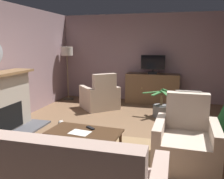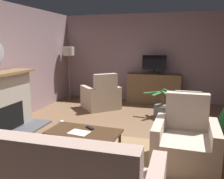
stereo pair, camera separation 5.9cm
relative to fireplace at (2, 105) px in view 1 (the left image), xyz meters
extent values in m
cube|color=brown|center=(2.32, 0.11, -0.60)|extent=(5.79, 7.57, 0.04)
cube|color=gray|center=(2.32, 3.64, 0.76)|extent=(5.79, 0.10, 2.67)
cube|color=#8E704C|center=(2.38, -0.45, -0.57)|extent=(2.34, 1.73, 0.01)
cube|color=#4C4C51|center=(0.35, 0.00, -0.56)|extent=(0.50, 1.65, 0.04)
cube|color=#ADA393|center=(-0.03, 0.00, 0.01)|extent=(0.36, 1.45, 1.18)
cube|color=black|center=(0.11, 0.00, -0.26)|extent=(0.10, 0.81, 0.52)
cube|color=olive|center=(0.01, 0.00, 0.62)|extent=(0.48, 1.61, 0.05)
cube|color=#4A3523|center=(2.65, 3.29, -0.55)|extent=(1.51, 0.42, 0.06)
cube|color=brown|center=(2.65, 3.29, -0.14)|extent=(1.57, 0.48, 0.89)
sphere|color=tan|center=(2.37, 3.03, -0.09)|extent=(0.03, 0.03, 0.03)
sphere|color=tan|center=(2.93, 3.03, -0.09)|extent=(0.03, 0.03, 0.03)
cube|color=black|center=(2.65, 3.24, 0.34)|extent=(0.25, 0.20, 0.06)
cylinder|color=black|center=(2.65, 3.24, 0.41)|extent=(0.04, 0.04, 0.08)
cube|color=black|center=(2.65, 3.24, 0.66)|extent=(0.70, 0.05, 0.42)
cube|color=black|center=(2.65, 3.21, 0.66)|extent=(0.66, 0.01, 0.38)
cube|color=#422B19|center=(2.02, -0.69, -0.12)|extent=(1.14, 0.65, 0.03)
cylinder|color=#422B19|center=(2.54, -0.49, -0.36)|extent=(0.04, 0.04, 0.45)
cylinder|color=#422B19|center=(1.54, -0.42, -0.36)|extent=(0.04, 0.04, 0.45)
cylinder|color=#422B19|center=(2.51, -0.96, -0.36)|extent=(0.04, 0.04, 0.45)
cylinder|color=#422B19|center=(1.51, -0.89, -0.36)|extent=(0.04, 0.04, 0.45)
cube|color=black|center=(2.07, -0.56, -0.09)|extent=(0.17, 0.14, 0.02)
cube|color=silver|center=(1.99, -0.78, -0.10)|extent=(0.33, 0.26, 0.01)
cube|color=#BC9E8E|center=(2.18, -2.28, 0.15)|extent=(1.94, 0.20, 0.57)
cube|color=slate|center=(2.06, -2.06, -0.02)|extent=(0.37, 0.16, 0.36)
cube|color=#C6B29E|center=(3.51, -0.45, -0.35)|extent=(0.67, 0.93, 0.46)
cube|color=#C6B29E|center=(3.52, -0.09, 0.16)|extent=(0.65, 0.20, 0.58)
cube|color=#C6B29E|center=(3.90, -0.46, -0.25)|extent=(0.16, 0.91, 0.66)
cube|color=#C6B29E|center=(3.13, -0.44, -0.25)|extent=(0.16, 0.91, 0.66)
cube|color=white|center=(3.53, -0.02, 0.35)|extent=(0.40, 0.03, 0.24)
cube|color=#C6B29E|center=(1.29, 2.32, -0.37)|extent=(1.04, 1.05, 0.42)
cube|color=#C6B29E|center=(1.51, 2.07, 0.13)|extent=(0.58, 0.56, 0.58)
cube|color=#C6B29E|center=(1.01, 2.06, -0.27)|extent=(0.67, 0.71, 0.62)
cube|color=#C6B29E|center=(1.57, 2.57, -0.27)|extent=(0.67, 0.71, 0.62)
cylinder|color=slate|center=(3.00, 1.95, -0.44)|extent=(0.40, 0.40, 0.28)
cylinder|color=brown|center=(3.00, 1.95, -0.16)|extent=(0.06, 0.06, 0.27)
cube|color=#3D7F42|center=(3.27, 1.96, 0.02)|extent=(0.50, 0.11, 0.22)
cube|color=#3D7F42|center=(3.11, 2.16, 0.02)|extent=(0.28, 0.45, 0.17)
cube|color=#3D7F42|center=(2.91, 2.07, 0.02)|extent=(0.25, 0.28, 0.12)
cube|color=#3D7F42|center=(2.77, 1.96, 0.02)|extent=(0.46, 0.10, 0.09)
cube|color=#3D7F42|center=(2.90, 1.83, 0.02)|extent=(0.27, 0.30, 0.07)
cube|color=#3D7F42|center=(3.13, 1.76, 0.02)|extent=(0.32, 0.41, 0.14)
cylinder|color=#3D4C5B|center=(3.64, 0.44, -0.41)|extent=(0.28, 0.28, 0.33)
sphere|color=#235B2D|center=(3.64, 0.44, -0.02)|extent=(0.50, 0.50, 0.50)
ellipsoid|color=beige|center=(1.17, 0.38, -0.50)|extent=(0.40, 0.39, 0.17)
sphere|color=beige|center=(1.00, 0.54, -0.47)|extent=(0.12, 0.12, 0.12)
cone|color=beige|center=(0.97, 0.52, -0.41)|extent=(0.04, 0.04, 0.04)
cone|color=beige|center=(1.02, 0.57, -0.41)|extent=(0.04, 0.04, 0.04)
cylinder|color=beige|center=(1.35, 0.14, -0.53)|extent=(0.18, 0.18, 0.07)
cylinder|color=#4C4233|center=(0.00, 3.05, -0.56)|extent=(0.33, 0.33, 0.04)
cylinder|color=olive|center=(0.00, 3.05, 0.12)|extent=(0.03, 0.03, 1.41)
cylinder|color=beige|center=(0.00, 3.05, 0.96)|extent=(0.36, 0.36, 0.27)
camera|label=1|loc=(3.33, -3.94, 1.21)|focal=38.82mm
camera|label=2|loc=(3.39, -3.93, 1.21)|focal=38.82mm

